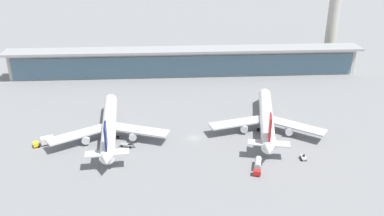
{
  "coord_description": "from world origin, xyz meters",
  "views": [
    {
      "loc": [
        -9.12,
        -136.88,
        73.23
      ],
      "look_at": [
        0.0,
        11.94,
        7.15
      ],
      "focal_mm": 38.18,
      "sensor_mm": 36.0,
      "label": 1
    }
  ],
  "objects": [
    {
      "name": "terminal_building",
      "position": [
        0.0,
        71.97,
        7.87
      ],
      "size": [
        186.82,
        12.8,
        15.2
      ],
      "color": "#B2ADA3",
      "rests_on": "ground"
    },
    {
      "name": "airliner_left_stand",
      "position": [
        -31.83,
        2.14,
        4.89
      ],
      "size": [
        44.71,
        58.4,
        15.54
      ],
      "color": "white",
      "rests_on": "ground"
    },
    {
      "name": "ground_plane",
      "position": [
        0.0,
        0.0,
        0.0
      ],
      "size": [
        1200.0,
        1200.0,
        0.0
      ],
      "primitive_type": "plane",
      "color": "slate"
    },
    {
      "name": "service_truck_mid_apron_grey",
      "position": [
        -24.64,
        -5.4,
        0.81
      ],
      "size": [
        6.88,
        3.44,
        2.7
      ],
      "color": "gray",
      "rests_on": "ground"
    },
    {
      "name": "service_truck_by_tail_red",
      "position": [
        19.55,
        -23.35,
        1.71
      ],
      "size": [
        4.5,
        8.89,
        2.95
      ],
      "color": "#B21E1E",
      "rests_on": "ground"
    },
    {
      "name": "airliner_centre_stand",
      "position": [
        28.79,
        5.04,
        4.89
      ],
      "size": [
        44.07,
        58.05,
        15.54
      ],
      "color": "white",
      "rests_on": "ground"
    },
    {
      "name": "service_truck_near_nose_yellow",
      "position": [
        -54.86,
        -2.18,
        1.69
      ],
      "size": [
        7.62,
        4.98,
        3.1
      ],
      "color": "yellow",
      "rests_on": "ground"
    },
    {
      "name": "service_truck_under_wing_white",
      "position": [
        36.58,
        -18.08,
        0.87
      ],
      "size": [
        1.86,
        2.95,
        2.05
      ],
      "color": "silver",
      "rests_on": "ground"
    }
  ]
}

